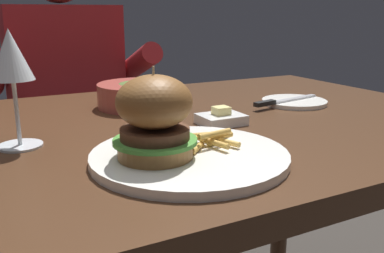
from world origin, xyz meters
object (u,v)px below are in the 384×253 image
soup_bowl (139,94)px  diner_person (69,130)px  table_knife (281,101)px  main_plate (190,156)px  wine_glass (11,60)px  butter_dish (221,118)px  bread_plate (294,102)px  burger_sandwich (155,117)px

soup_bowl → diner_person: size_ratio=0.17×
table_knife → diner_person: bearing=118.2°
main_plate → wine_glass: wine_glass is taller
soup_bowl → butter_dish: bearing=-69.7°
butter_dish → soup_bowl: (-0.09, 0.23, 0.02)m
bread_plate → diner_person: size_ratio=0.13×
bread_plate → butter_dish: 0.28m
burger_sandwich → table_knife: 0.49m
table_knife → soup_bowl: (-0.30, 0.16, 0.02)m
butter_dish → diner_person: diner_person is taller
main_plate → burger_sandwich: size_ratio=2.27×
burger_sandwich → bread_plate: bearing=27.4°
diner_person → main_plate: bearing=-90.4°
butter_dish → table_knife: bearing=19.5°
soup_bowl → bread_plate: bearing=-23.0°
main_plate → table_knife: 0.44m
burger_sandwich → diner_person: diner_person is taller
wine_glass → butter_dish: 0.40m
wine_glass → table_knife: wine_glass is taller
main_plate → bread_plate: bearing=30.6°
burger_sandwich → table_knife: bearing=29.2°
table_knife → diner_person: size_ratio=0.18×
main_plate → wine_glass: size_ratio=1.55×
burger_sandwich → butter_dish: bearing=37.4°
burger_sandwich → diner_person: size_ratio=0.11×
table_knife → soup_bowl: 0.34m
table_knife → butter_dish: 0.23m
diner_person → butter_dish: bearing=-78.7°
wine_glass → bread_plate: size_ratio=1.23×
wine_glass → soup_bowl: (0.29, 0.20, -0.11)m
bread_plate → main_plate: bearing=-149.4°
table_knife → soup_bowl: soup_bowl is taller
soup_bowl → wine_glass: bearing=-145.1°
burger_sandwich → wine_glass: size_ratio=0.68×
main_plate → diner_person: (0.01, 0.92, -0.18)m
wine_glass → soup_bowl: size_ratio=1.00×
main_plate → diner_person: 0.93m
bread_plate → soup_bowl: size_ratio=0.81×
butter_dish → diner_person: bearing=101.3°
soup_bowl → diner_person: 0.56m
burger_sandwich → soup_bowl: bearing=72.3°
wine_glass → main_plate: bearing=-41.5°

